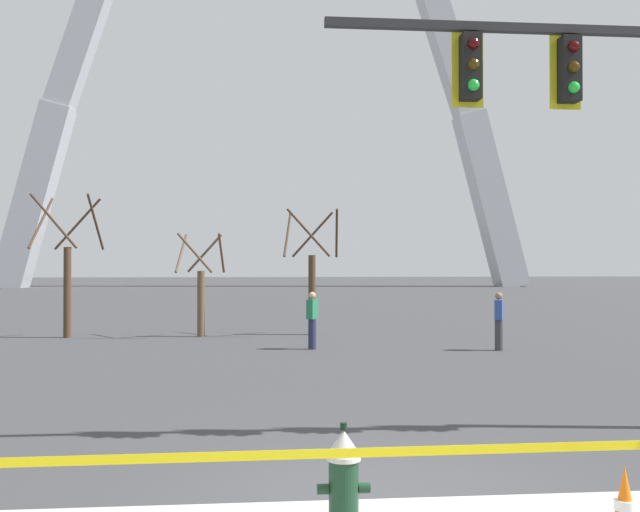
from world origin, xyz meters
name	(u,v)px	position (x,y,z in m)	size (l,w,h in m)	color
ground_plane	(379,503)	(0.00, 0.00, 0.00)	(240.00, 240.00, 0.00)	#3D3D3F
fire_hydrant	(343,483)	(-0.46, -0.83, 0.47)	(0.46, 0.48, 0.99)	black
caution_tape_barrier	(325,475)	(-0.64, -1.07, 0.61)	(5.67, 0.12, 0.87)	#232326
traffic_cone_by_hydrant	(625,512)	(1.77, -1.43, 0.36)	(0.36, 0.36, 0.73)	black
monument_arch	(269,52)	(0.00, 65.15, 24.12)	(54.19, 2.95, 55.32)	#B2B5BC
tree_far_left	(67,274)	(-7.28, 16.31, 2.03)	(2.10, 2.11, 4.57)	#473323
tree_left_mid	(201,291)	(-3.02, 16.20, 1.49)	(1.57, 1.57, 3.36)	brown
tree_center_left	(312,279)	(0.62, 16.53, 1.86)	(1.93, 1.94, 4.17)	#473323
pedestrian_walking_left	(499,321)	(5.38, 11.81, 0.82)	(0.32, 0.39, 1.59)	#38383D
pedestrian_standing_center	(312,320)	(0.32, 12.54, 0.82)	(0.35, 0.39, 1.59)	#232847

